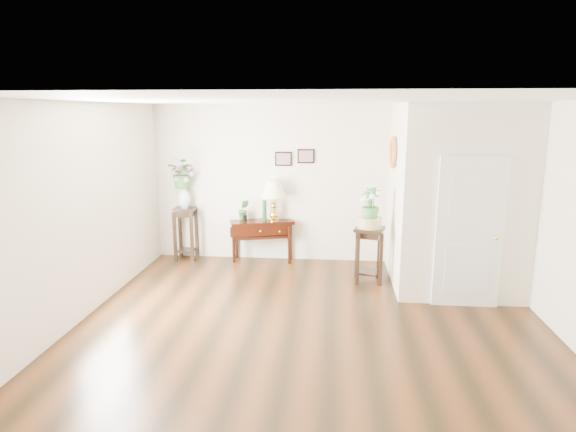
# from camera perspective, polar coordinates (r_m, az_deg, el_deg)

# --- Properties ---
(floor) EXTENTS (6.00, 5.50, 0.02)m
(floor) POSITION_cam_1_polar(r_m,az_deg,el_deg) (6.37, 2.84, -12.53)
(floor) COLOR #4F2A12
(floor) RESTS_ON ground
(ceiling) EXTENTS (6.00, 5.50, 0.02)m
(ceiling) POSITION_cam_1_polar(r_m,az_deg,el_deg) (5.78, 3.14, 13.55)
(ceiling) COLOR white
(ceiling) RESTS_ON ground
(wall_back) EXTENTS (6.00, 0.02, 2.80)m
(wall_back) POSITION_cam_1_polar(r_m,az_deg,el_deg) (8.62, 3.79, 3.77)
(wall_back) COLOR #F2E8CB
(wall_back) RESTS_ON ground
(wall_front) EXTENTS (6.00, 0.02, 2.80)m
(wall_front) POSITION_cam_1_polar(r_m,az_deg,el_deg) (3.29, 0.86, -10.39)
(wall_front) COLOR #F2E8CB
(wall_front) RESTS_ON ground
(wall_left) EXTENTS (0.02, 5.50, 2.80)m
(wall_left) POSITION_cam_1_polar(r_m,az_deg,el_deg) (6.74, -23.40, 0.40)
(wall_left) COLOR #F2E8CB
(wall_left) RESTS_ON ground
(wall_right) EXTENTS (0.02, 5.50, 2.80)m
(wall_right) POSITION_cam_1_polar(r_m,az_deg,el_deg) (6.53, 30.32, -0.64)
(wall_right) COLOR #F2E8CB
(wall_right) RESTS_ON ground
(partition) EXTENTS (1.80, 1.95, 2.80)m
(partition) POSITION_cam_1_polar(r_m,az_deg,el_deg) (7.88, 19.02, 2.32)
(partition) COLOR #F2E8CB
(partition) RESTS_ON floor
(door) EXTENTS (0.90, 0.05, 2.10)m
(door) POSITION_cam_1_polar(r_m,az_deg,el_deg) (7.00, 20.69, -1.91)
(door) COLOR silver
(door) RESTS_ON floor
(art_print_left) EXTENTS (0.30, 0.02, 0.25)m
(art_print_left) POSITION_cam_1_polar(r_m,az_deg,el_deg) (8.59, -0.54, 6.79)
(art_print_left) COLOR black
(art_print_left) RESTS_ON wall_back
(art_print_right) EXTENTS (0.30, 0.02, 0.25)m
(art_print_right) POSITION_cam_1_polar(r_m,az_deg,el_deg) (8.56, 2.14, 7.09)
(art_print_right) COLOR black
(art_print_right) RESTS_ON wall_back
(wall_ornament) EXTENTS (0.07, 0.51, 0.51)m
(wall_ornament) POSITION_cam_1_polar(r_m,az_deg,el_deg) (7.76, 12.33, 7.41)
(wall_ornament) COLOR #B17E3A
(wall_ornament) RESTS_ON partition
(console_table) EXTENTS (1.19, 0.68, 0.75)m
(console_table) POSITION_cam_1_polar(r_m,az_deg,el_deg) (8.75, -3.06, -2.95)
(console_table) COLOR black
(console_table) RESTS_ON floor
(table_lamp) EXTENTS (0.53, 0.53, 0.75)m
(table_lamp) POSITION_cam_1_polar(r_m,az_deg,el_deg) (8.56, -1.71, 1.71)
(table_lamp) COLOR #E4BA4A
(table_lamp) RESTS_ON console_table
(green_vase) EXTENTS (0.10, 0.10, 0.37)m
(green_vase) POSITION_cam_1_polar(r_m,az_deg,el_deg) (8.61, -2.81, 0.55)
(green_vase) COLOR #194A2A
(green_vase) RESTS_ON console_table
(potted_plant) EXTENTS (0.23, 0.20, 0.36)m
(potted_plant) POSITION_cam_1_polar(r_m,az_deg,el_deg) (8.67, -5.29, 0.66)
(potted_plant) COLOR #3B7C39
(potted_plant) RESTS_ON console_table
(plant_stand_a) EXTENTS (0.40, 0.40, 0.96)m
(plant_stand_a) POSITION_cam_1_polar(r_m,az_deg,el_deg) (9.04, -12.01, -2.03)
(plant_stand_a) COLOR black
(plant_stand_a) RESTS_ON floor
(porcelain_vase) EXTENTS (0.30, 0.30, 0.40)m
(porcelain_vase) POSITION_cam_1_polar(r_m,az_deg,el_deg) (8.89, -12.21, 2.38)
(porcelain_vase) COLOR white
(porcelain_vase) RESTS_ON plant_stand_a
(lily_arrangement) EXTENTS (0.63, 0.60, 0.56)m
(lily_arrangement) POSITION_cam_1_polar(r_m,az_deg,el_deg) (8.83, -12.34, 5.30)
(lily_arrangement) COLOR #3B7C39
(lily_arrangement) RESTS_ON porcelain_vase
(plant_stand_b) EXTENTS (0.52, 0.52, 0.89)m
(plant_stand_b) POSITION_cam_1_polar(r_m,az_deg,el_deg) (7.78, 9.53, -4.54)
(plant_stand_b) COLOR black
(plant_stand_b) RESTS_ON floor
(ceramic_bowl) EXTENTS (0.44, 0.44, 0.17)m
(ceramic_bowl) POSITION_cam_1_polar(r_m,az_deg,el_deg) (7.65, 9.67, -0.79)
(ceramic_bowl) COLOR tan
(ceramic_bowl) RESTS_ON plant_stand_b
(narcissus) EXTENTS (0.36, 0.36, 0.52)m
(narcissus) POSITION_cam_1_polar(r_m,az_deg,el_deg) (7.59, 9.75, 1.40)
(narcissus) COLOR #3B7C39
(narcissus) RESTS_ON ceramic_bowl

